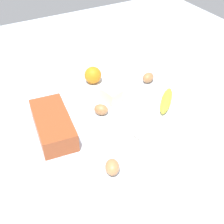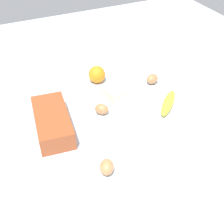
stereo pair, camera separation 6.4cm
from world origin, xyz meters
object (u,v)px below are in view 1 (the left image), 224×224
butter_block (111,95)px  egg_near_butter (112,167)px  loaf_pan (53,124)px  banana (166,100)px  orange_fruit (93,75)px  flour_bowl (145,135)px  egg_beside_bowl (101,110)px  egg_loose (148,78)px

butter_block → egg_near_butter: butter_block is taller
loaf_pan → butter_block: (0.08, -0.30, -0.01)m
banana → orange_fruit: size_ratio=2.29×
flour_bowl → egg_beside_bowl: 0.24m
butter_block → orange_fruit: bearing=2.2°
loaf_pan → egg_near_butter: (-0.29, -0.11, -0.02)m
flour_bowl → loaf_pan: bearing=52.9°
loaf_pan → flour_bowl: size_ratio=2.03×
banana → egg_near_butter: (-0.22, 0.39, 0.00)m
loaf_pan → egg_loose: 0.55m
egg_near_butter → egg_loose: bearing=-46.0°
egg_near_butter → egg_beside_bowl: size_ratio=1.06×
flour_bowl → butter_block: (0.29, -0.01, -0.00)m
orange_fruit → egg_loose: bearing=-117.9°
egg_beside_bowl → banana: bearing=-105.3°
flour_bowl → orange_fruit: (0.46, -0.01, 0.01)m
loaf_pan → egg_beside_bowl: loaf_pan is taller
banana → orange_fruit: (0.31, 0.21, 0.02)m
butter_block → egg_near_butter: size_ratio=1.41×
egg_loose → orange_fruit: bearing=62.1°
flour_bowl → banana: flour_bowl is taller
flour_bowl → egg_near_butter: bearing=111.6°
banana → orange_fruit: bearing=33.5°
flour_bowl → butter_block: size_ratio=1.61×
flour_bowl → egg_near_butter: (-0.07, 0.18, -0.01)m
loaf_pan → banana: loaf_pan is taller
egg_beside_bowl → egg_near_butter: bearing=159.8°
loaf_pan → egg_loose: loaf_pan is taller
banana → egg_beside_bowl: (0.08, 0.28, 0.00)m
egg_near_butter → butter_block: bearing=-27.9°
butter_block → flour_bowl: bearing=177.6°
egg_beside_bowl → egg_loose: size_ratio=0.98×
loaf_pan → egg_loose: (0.12, -0.53, -0.02)m
flour_bowl → orange_fruit: 0.46m
flour_bowl → egg_loose: size_ratio=2.35×
banana → egg_near_butter: size_ratio=2.97×
orange_fruit → banana: bearing=-146.5°
egg_beside_bowl → egg_loose: egg_loose is taller
loaf_pan → orange_fruit: size_ratio=3.54×
loaf_pan → egg_near_butter: size_ratio=4.59×
loaf_pan → orange_fruit: (0.25, -0.29, -0.00)m
butter_block → egg_near_butter: 0.41m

